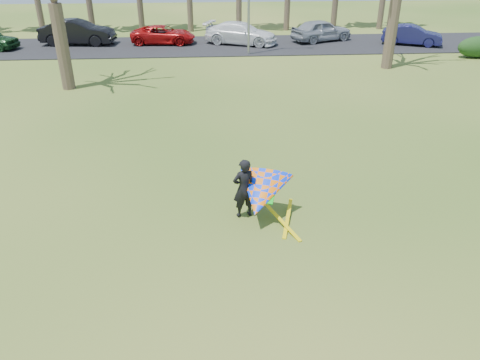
{
  "coord_description": "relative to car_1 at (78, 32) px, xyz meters",
  "views": [
    {
      "loc": [
        -0.82,
        -9.39,
        7.09
      ],
      "look_at": [
        0.0,
        2.0,
        1.1
      ],
      "focal_mm": 35.0,
      "sensor_mm": 36.0,
      "label": 1
    }
  ],
  "objects": [
    {
      "name": "car_1",
      "position": [
        0.0,
        0.0,
        0.0
      ],
      "size": [
        5.36,
        2.31,
        1.72
      ],
      "primitive_type": "imported",
      "rotation": [
        0.0,
        0.0,
        1.47
      ],
      "color": "black",
      "rests_on": "parking_strip"
    },
    {
      "name": "kite_flyer",
      "position": [
        10.48,
        -24.31,
        -0.07
      ],
      "size": [
        2.13,
        2.39,
        2.02
      ],
      "color": "black",
      "rests_on": "ground"
    },
    {
      "name": "ground",
      "position": [
        9.98,
        -26.0,
        -0.92
      ],
      "size": [
        100.0,
        100.0,
        0.0
      ],
      "primitive_type": "plane",
      "color": "#1F5412",
      "rests_on": "ground"
    },
    {
      "name": "car_5",
      "position": [
        23.97,
        -1.85,
        -0.18
      ],
      "size": [
        4.37,
        3.01,
        1.36
      ],
      "primitive_type": "imported",
      "rotation": [
        0.0,
        0.0,
        1.15
      ],
      "color": "#19194C",
      "rests_on": "parking_strip"
    },
    {
      "name": "parking_strip",
      "position": [
        9.98,
        -1.0,
        -0.89
      ],
      "size": [
        46.0,
        7.0,
        0.06
      ],
      "primitive_type": "cube",
      "color": "black",
      "rests_on": "ground"
    },
    {
      "name": "car_4",
      "position": [
        17.77,
        -0.05,
        -0.07
      ],
      "size": [
        4.96,
        3.46,
        1.57
      ],
      "primitive_type": "imported",
      "rotation": [
        0.0,
        0.0,
        1.96
      ],
      "color": "#969CA3",
      "rests_on": "parking_strip"
    },
    {
      "name": "car_2",
      "position": [
        6.1,
        -0.17,
        -0.22
      ],
      "size": [
        4.75,
        2.48,
        1.28
      ],
      "primitive_type": "imported",
      "rotation": [
        0.0,
        0.0,
        1.49
      ],
      "color": "#AE0D0E",
      "rests_on": "parking_strip"
    },
    {
      "name": "car_3",
      "position": [
        11.73,
        -0.69,
        -0.1
      ],
      "size": [
        5.66,
        3.94,
        1.52
      ],
      "primitive_type": "imported",
      "rotation": [
        0.0,
        0.0,
        1.19
      ],
      "color": "white",
      "rests_on": "parking_strip"
    },
    {
      "name": "hedge_near",
      "position": [
        26.77,
        -5.82,
        -0.24
      ],
      "size": [
        2.73,
        1.24,
        1.36
      ],
      "primitive_type": "ellipsoid",
      "color": "#173613",
      "rests_on": "ground"
    }
  ]
}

